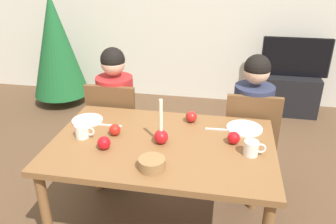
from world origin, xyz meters
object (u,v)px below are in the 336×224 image
(plate_left, at_px, (87,120))
(candle_centerpiece, at_px, (161,134))
(person_left_child, at_px, (117,117))
(tv_stand, at_px, (290,94))
(chair_left, at_px, (116,125))
(mug_right, at_px, (252,148))
(apple_near_candle, at_px, (191,117))
(apple_far_edge, at_px, (234,138))
(plate_right, at_px, (244,128))
(dining_table, at_px, (162,154))
(tv, at_px, (296,57))
(mug_left, at_px, (82,131))
(apple_by_right_mug, at_px, (104,143))
(bowl_walnuts, at_px, (153,164))
(chair_right, at_px, (250,137))
(apple_by_left_plate, at_px, (115,130))
(person_right_child, at_px, (250,129))
(christmas_tree, at_px, (56,45))

(plate_left, bearing_deg, candle_centerpiece, -19.69)
(person_left_child, relative_size, plate_left, 5.43)
(plate_left, bearing_deg, tv_stand, 50.50)
(chair_left, distance_m, mug_right, 1.28)
(apple_near_candle, xyz_separation_m, apple_far_edge, (0.30, -0.25, -0.00))
(plate_left, height_order, plate_right, same)
(dining_table, bearing_deg, apple_near_candle, 65.61)
(tv_stand, xyz_separation_m, plate_left, (-1.73, -2.10, 0.52))
(plate_left, xyz_separation_m, plate_right, (1.10, 0.08, 0.00))
(tv_stand, height_order, tv, tv)
(person_left_child, bearing_deg, apple_near_candle, -25.71)
(mug_left, height_order, apple_by_right_mug, mug_left)
(bowl_walnuts, bearing_deg, chair_right, 57.24)
(apple_by_left_plate, distance_m, apple_by_right_mug, 0.18)
(candle_centerpiece, bearing_deg, chair_right, 46.36)
(chair_right, xyz_separation_m, apple_by_right_mug, (-0.91, -0.75, 0.28))
(chair_left, xyz_separation_m, person_right_child, (1.10, 0.03, 0.06))
(chair_left, bearing_deg, bowl_walnuts, -59.55)
(chair_left, xyz_separation_m, plate_right, (1.04, -0.33, 0.24))
(chair_left, relative_size, apple_by_right_mug, 10.97)
(dining_table, distance_m, apple_by_right_mug, 0.38)
(tv_stand, xyz_separation_m, apple_by_right_mug, (-1.48, -2.44, 0.55))
(candle_centerpiece, xyz_separation_m, mug_left, (-0.51, -0.02, -0.02))
(person_right_child, distance_m, apple_by_left_plate, 1.11)
(candle_centerpiece, relative_size, plate_right, 1.24)
(tv, height_order, mug_right, tv)
(chair_left, distance_m, apple_near_candle, 0.78)
(plate_right, bearing_deg, mug_left, -163.49)
(bowl_walnuts, xyz_separation_m, apple_far_edge, (0.44, 0.36, 0.01))
(apple_near_candle, bearing_deg, chair_right, 33.43)
(chair_right, xyz_separation_m, mug_right, (-0.04, -0.65, 0.28))
(apple_by_left_plate, bearing_deg, tv, 56.90)
(person_right_child, bearing_deg, tv_stand, 71.11)
(candle_centerpiece, distance_m, plate_right, 0.59)
(plate_left, bearing_deg, chair_right, 19.36)
(person_left_child, height_order, bowl_walnuts, person_left_child)
(chair_right, distance_m, bowl_walnuts, 1.10)
(tv, bearing_deg, chair_left, -134.65)
(tv_stand, distance_m, tv, 0.47)
(plate_right, bearing_deg, christmas_tree, 142.11)
(person_left_child, height_order, apple_by_right_mug, person_left_child)
(plate_left, bearing_deg, mug_right, -12.15)
(dining_table, distance_m, mug_right, 0.56)
(tv, relative_size, plate_left, 3.66)
(chair_right, distance_m, mug_right, 0.71)
(tv, relative_size, mug_right, 6.09)
(apple_near_candle, distance_m, apple_by_left_plate, 0.54)
(chair_left, height_order, apple_by_left_plate, chair_left)
(bowl_walnuts, distance_m, apple_far_edge, 0.57)
(plate_left, relative_size, mug_right, 1.66)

